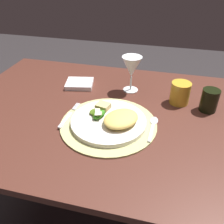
{
  "coord_description": "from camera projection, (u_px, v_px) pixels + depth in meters",
  "views": [
    {
      "loc": [
        0.12,
        -0.72,
        1.23
      ],
      "look_at": [
        -0.05,
        -0.03,
        0.75
      ],
      "focal_mm": 38.19,
      "sensor_mm": 36.0,
      "label": 1
    }
  ],
  "objects": [
    {
      "name": "napkin",
      "position": [
        80.0,
        84.0,
        1.07
      ],
      "size": [
        0.13,
        0.12,
        0.02
      ],
      "primitive_type": "cube",
      "rotation": [
        0.0,
        0.0,
        0.2
      ],
      "color": "white",
      "rests_on": "dining_table"
    },
    {
      "name": "spoon",
      "position": [
        153.0,
        124.0,
        0.82
      ],
      "size": [
        0.03,
        0.14,
        0.01
      ],
      "color": "silver",
      "rests_on": "placemat"
    },
    {
      "name": "dinner_plate",
      "position": [
        109.0,
        121.0,
        0.82
      ],
      "size": [
        0.26,
        0.26,
        0.02
      ],
      "primitive_type": "cylinder",
      "color": "silver",
      "rests_on": "placemat"
    },
    {
      "name": "pasta_serving",
      "position": [
        121.0,
        119.0,
        0.8
      ],
      "size": [
        0.15,
        0.16,
        0.03
      ],
      "primitive_type": "ellipsoid",
      "rotation": [
        0.0,
        0.0,
        4.16
      ],
      "color": "#E2BE5C",
      "rests_on": "dinner_plate"
    },
    {
      "name": "ground_plane",
      "position": [
        123.0,
        224.0,
        1.29
      ],
      "size": [
        6.0,
        6.0,
        0.0
      ],
      "primitive_type": "plane",
      "color": "#292526"
    },
    {
      "name": "dark_tumbler",
      "position": [
        209.0,
        100.0,
        0.88
      ],
      "size": [
        0.06,
        0.06,
        0.09
      ],
      "primitive_type": "cylinder",
      "color": "black",
      "rests_on": "dining_table"
    },
    {
      "name": "salad_greens",
      "position": [
        98.0,
        114.0,
        0.84
      ],
      "size": [
        0.07,
        0.08,
        0.03
      ],
      "color": "#476419",
      "rests_on": "dinner_plate"
    },
    {
      "name": "amber_tumbler",
      "position": [
        180.0,
        93.0,
        0.93
      ],
      "size": [
        0.08,
        0.08,
        0.09
      ],
      "primitive_type": "cylinder",
      "color": "gold",
      "rests_on": "dining_table"
    },
    {
      "name": "dining_table",
      "position": [
        127.0,
        138.0,
        0.95
      ],
      "size": [
        1.35,
        0.81,
        0.73
      ],
      "color": "#49241C",
      "rests_on": "ground"
    },
    {
      "name": "bread_piece",
      "position": [
        103.0,
        106.0,
        0.87
      ],
      "size": [
        0.06,
        0.05,
        0.02
      ],
      "primitive_type": "cube",
      "rotation": [
        0.0,
        0.0,
        2.89
      ],
      "color": "tan",
      "rests_on": "dinner_plate"
    },
    {
      "name": "fork",
      "position": [
        69.0,
        116.0,
        0.86
      ],
      "size": [
        0.02,
        0.16,
        0.0
      ],
      "color": "silver",
      "rests_on": "placemat"
    },
    {
      "name": "placemat",
      "position": [
        109.0,
        124.0,
        0.83
      ],
      "size": [
        0.34,
        0.34,
        0.01
      ],
      "primitive_type": "cylinder",
      "color": "tan",
      "rests_on": "dining_table"
    },
    {
      "name": "wine_glass",
      "position": [
        132.0,
        68.0,
        0.98
      ],
      "size": [
        0.08,
        0.08,
        0.15
      ],
      "color": "silver",
      "rests_on": "dining_table"
    }
  ]
}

